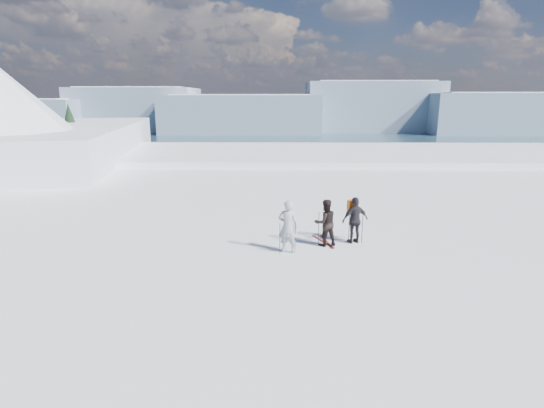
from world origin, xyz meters
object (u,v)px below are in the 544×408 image
Objects in this scene: skier_dark at (325,223)px; skis_loose at (325,242)px; skier_grey at (288,226)px; skier_pack at (355,220)px.

skis_loose is at bearing -114.34° from skier_dark.
skier_grey is 1.08× the size of skier_dark.
skier_grey is 1.18× the size of skis_loose.
skier_pack is (2.65, 1.11, -0.07)m from skier_grey.
skis_loose is (0.05, 0.39, -0.90)m from skier_dark.
skier_pack is 1.10× the size of skis_loose.
skier_grey reaches higher than skier_dark.
skier_dark reaches higher than skis_loose.
skier_dark is 0.98m from skis_loose.
skier_grey is at bearing -142.03° from skis_loose.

